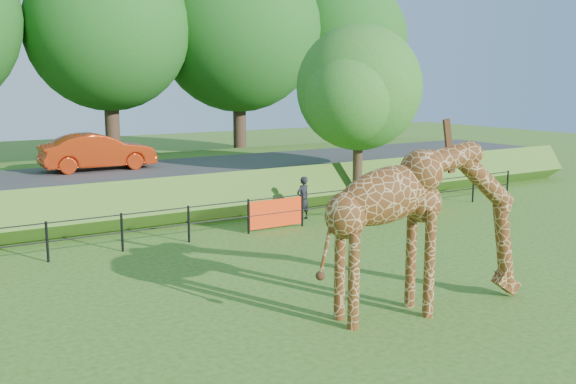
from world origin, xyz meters
name	(u,v)px	position (x,y,z in m)	size (l,w,h in m)	color
ground	(354,331)	(0.00, 0.00, 0.00)	(90.00, 90.00, 0.00)	#326118
giraffe	(427,228)	(1.91, 0.10, 1.76)	(4.93, 0.91, 3.52)	#592F12
perimeter_fence	(189,224)	(0.00, 8.00, 0.55)	(28.07, 0.10, 1.10)	black
embankment	(113,186)	(0.00, 15.50, 0.65)	(40.00, 9.00, 1.30)	#326118
road	(124,172)	(0.00, 14.00, 1.36)	(40.00, 5.00, 0.12)	#2F2F32
car_red	(98,152)	(-0.73, 14.72, 2.10)	(1.45, 4.15, 1.37)	#B32D0C
visitor	(303,198)	(4.58, 8.86, 0.75)	(0.55, 0.36, 1.50)	black
tree_east	(360,93)	(7.60, 9.63, 4.28)	(5.40, 4.71, 6.76)	#322316
bg_tree_line	(105,28)	(1.89, 22.00, 7.19)	(37.30, 8.80, 11.82)	#322316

